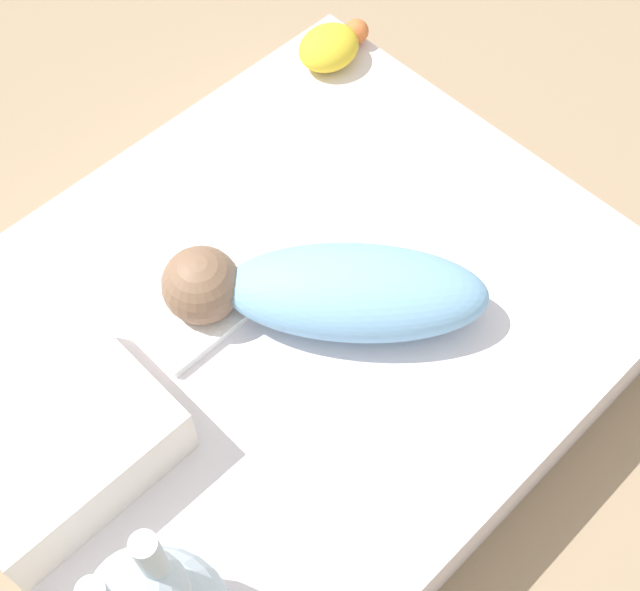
% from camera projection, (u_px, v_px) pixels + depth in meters
% --- Properties ---
extents(ground_plane, '(12.00, 12.00, 0.00)m').
position_uv_depth(ground_plane, '(289.00, 362.00, 1.67)').
color(ground_plane, '#9E8466').
extents(bed_mattress, '(1.16, 0.95, 0.19)m').
position_uv_depth(bed_mattress, '(287.00, 337.00, 1.60)').
color(bed_mattress, white).
rests_on(bed_mattress, ground_plane).
extents(burp_cloth, '(0.18, 0.22, 0.02)m').
position_uv_depth(burp_cloth, '(176.00, 303.00, 1.51)').
color(burp_cloth, white).
rests_on(burp_cloth, bed_mattress).
extents(swaddled_baby, '(0.45, 0.47, 0.13)m').
position_uv_depth(swaddled_baby, '(327.00, 291.00, 1.46)').
color(swaddled_baby, '#7FB7E5').
rests_on(swaddled_baby, bed_mattress).
extents(pillow, '(0.32, 0.28, 0.11)m').
position_uv_depth(pillow, '(52.00, 438.00, 1.33)').
color(pillow, white).
rests_on(pillow, bed_mattress).
extents(turtle_plush, '(0.17, 0.11, 0.08)m').
position_uv_depth(turtle_plush, '(332.00, 46.00, 1.81)').
color(turtle_plush, yellow).
rests_on(turtle_plush, bed_mattress).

